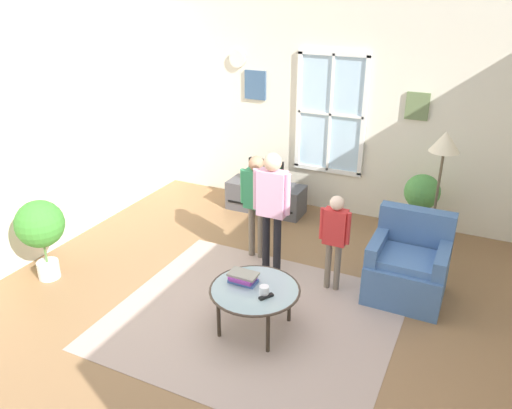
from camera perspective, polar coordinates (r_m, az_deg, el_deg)
name	(u,v)px	position (r m, az deg, el deg)	size (l,w,h in m)	color
ground_plane	(243,320)	(5.01, -1.48, -12.96)	(6.06, 6.33, 0.02)	olive
back_wall	(341,108)	(6.92, 9.59, 10.72)	(5.46, 0.17, 2.92)	silver
side_wall_left	(10,139)	(6.05, -26.09, 6.73)	(0.12, 5.73, 2.92)	silver
area_rug	(253,317)	(5.02, -0.30, -12.67)	(2.66, 2.32, 0.01)	tan
tv_stand	(266,197)	(7.13, 1.11, 0.82)	(1.09, 0.42, 0.41)	#4C4C51
television	(266,171)	(6.98, 1.13, 3.78)	(0.51, 0.08, 0.36)	#4C4C4C
armchair	(408,267)	(5.42, 16.82, -6.75)	(0.76, 0.74, 0.87)	#476B9E
coffee_table	(255,291)	(4.65, -0.14, -9.77)	(0.84, 0.84, 0.44)	#99B2B7
book_stack	(243,278)	(4.70, -1.46, -8.27)	(0.27, 0.19, 0.10)	#4969AE
cup	(264,291)	(4.53, 0.93, -9.76)	(0.09, 0.09, 0.10)	white
remote_near_books	(266,297)	(4.52, 1.16, -10.39)	(0.04, 0.14, 0.02)	black
person_pink_shirt	(272,200)	(5.32, 1.84, 0.46)	(0.42, 0.19, 1.41)	black
person_red_shirt	(335,232)	(5.18, 8.93, -3.13)	(0.32, 0.15, 1.07)	#726656
person_green_shirt	(256,195)	(5.70, 0.03, 1.04)	(0.38, 0.17, 1.25)	#726656
potted_plant_by_window	(420,204)	(6.54, 18.13, 0.04)	(0.43, 0.43, 0.87)	silver
potted_plant_corner	(41,227)	(5.80, -23.22, -2.40)	(0.51, 0.51, 0.91)	silver
floor_lamp	(443,156)	(5.66, 20.43, 5.21)	(0.32, 0.32, 1.59)	black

